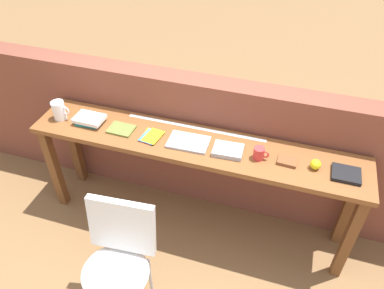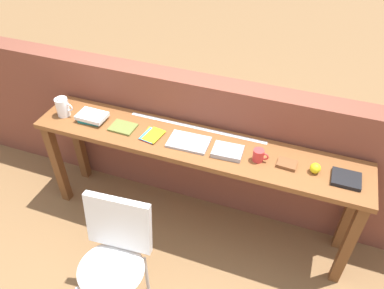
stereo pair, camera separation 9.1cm
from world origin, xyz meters
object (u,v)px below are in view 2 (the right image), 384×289
at_px(magazine_cycling, 123,127).
at_px(pamphlet_pile_colourful, 152,135).
at_px(chair_white_moulded, 114,254).
at_px(pitcher_white, 63,107).
at_px(book_stack_leftmost, 92,117).
at_px(leather_journal_brown, 287,164).
at_px(book_repair_rightmost, 346,179).
at_px(mug, 259,155).
at_px(sports_ball_small, 315,168).
at_px(book_open_centre, 189,142).

distance_m(magazine_cycling, pamphlet_pile_colourful, 0.25).
relative_size(chair_white_moulded, pitcher_white, 4.85).
height_order(pitcher_white, book_stack_leftmost, pitcher_white).
bearing_deg(magazine_cycling, pitcher_white, -178.06).
xyz_separation_m(leather_journal_brown, book_repair_rightmost, (0.38, -0.01, 0.00)).
bearing_deg(magazine_cycling, mug, 1.31).
height_order(book_stack_leftmost, pamphlet_pile_colourful, book_stack_leftmost).
bearing_deg(mug, pamphlet_pile_colourful, -179.42).
xyz_separation_m(mug, sports_ball_small, (0.38, 0.01, -0.01)).
distance_m(book_stack_leftmost, book_open_centre, 0.81).
xyz_separation_m(chair_white_moulded, magazine_cycling, (-0.32, 0.81, 0.36)).
bearing_deg(magazine_cycling, book_repair_rightmost, 1.51).
height_order(chair_white_moulded, mug, mug).
bearing_deg(pamphlet_pile_colourful, sports_ball_small, 0.99).
height_order(book_open_centre, sports_ball_small, sports_ball_small).
distance_m(book_stack_leftmost, magazine_cycling, 0.28).
bearing_deg(chair_white_moulded, pitcher_white, 136.14).
height_order(chair_white_moulded, leather_journal_brown, leather_journal_brown).
bearing_deg(book_repair_rightmost, pamphlet_pile_colourful, -179.44).
bearing_deg(book_repair_rightmost, leather_journal_brown, 178.09).
distance_m(pitcher_white, sports_ball_small, 1.94).
height_order(pamphlet_pile_colourful, leather_journal_brown, leather_journal_brown).
bearing_deg(book_repair_rightmost, magazine_cycling, -179.90).
bearing_deg(magazine_cycling, chair_white_moulded, -67.06).
xyz_separation_m(pitcher_white, book_repair_rightmost, (2.14, 0.01, -0.06)).
bearing_deg(book_stack_leftmost, book_repair_rightmost, -0.36).
height_order(pitcher_white, leather_journal_brown, pitcher_white).
bearing_deg(book_stack_leftmost, leather_journal_brown, 0.04).
relative_size(chair_white_moulded, pamphlet_pile_colourful, 4.83).
bearing_deg(book_stack_leftmost, pitcher_white, -175.97).
height_order(chair_white_moulded, magazine_cycling, magazine_cycling).
distance_m(book_open_centre, sports_ball_small, 0.89).
xyz_separation_m(magazine_cycling, book_open_centre, (0.53, 0.01, 0.00)).
relative_size(pitcher_white, leather_journal_brown, 1.41).
relative_size(mug, book_repair_rightmost, 0.60).
relative_size(book_stack_leftmost, mug, 2.08).
bearing_deg(magazine_cycling, sports_ball_small, 1.85).
height_order(book_open_centre, mug, mug).
distance_m(mug, book_repair_rightmost, 0.58).
height_order(pitcher_white, mug, pitcher_white).
distance_m(pitcher_white, book_stack_leftmost, 0.25).
height_order(chair_white_moulded, book_open_centre, book_open_centre).
xyz_separation_m(pitcher_white, mug, (1.57, 0.00, -0.03)).
relative_size(leather_journal_brown, book_repair_rightmost, 0.70).
xyz_separation_m(pamphlet_pile_colourful, mug, (0.80, 0.01, 0.04)).
height_order(book_stack_leftmost, magazine_cycling, book_stack_leftmost).
xyz_separation_m(chair_white_moulded, book_open_centre, (0.21, 0.82, 0.36)).
bearing_deg(chair_white_moulded, sports_ball_small, 36.61).
relative_size(pitcher_white, sports_ball_small, 2.59).
height_order(chair_white_moulded, book_stack_leftmost, book_stack_leftmost).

